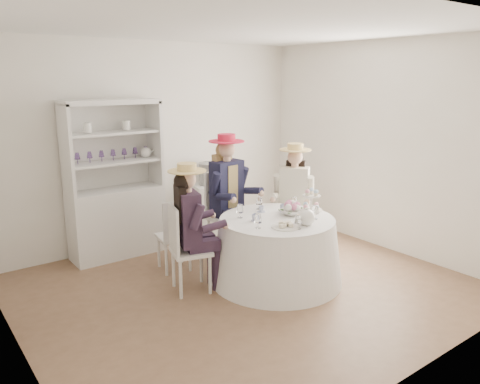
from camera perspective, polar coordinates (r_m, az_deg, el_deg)
ground at (r=5.22m, az=0.67°, el=-11.48°), size 4.50×4.50×0.00m
ceiling at (r=4.74m, az=0.77°, el=19.50°), size 4.50×4.50×0.00m
wall_back at (r=6.48m, az=-10.19°, el=5.79°), size 4.50×0.00×4.50m
wall_front at (r=3.48m, az=21.27°, el=-1.80°), size 4.50×0.00×4.50m
wall_left at (r=3.89m, az=-26.56°, el=-0.74°), size 0.00×4.50×4.50m
wall_right at (r=6.41m, az=16.94°, el=5.32°), size 0.00×4.50×4.50m
tea_table at (r=5.26m, az=4.47°, el=-7.03°), size 1.47×1.47×0.73m
hutch at (r=6.11m, az=-14.91°, el=-1.15°), size 1.22×0.58×1.97m
side_table at (r=6.81m, az=-3.66°, el=-2.08°), size 0.57×0.57×0.74m
hatbox at (r=6.69m, az=-3.72°, el=2.24°), size 0.32×0.32×0.31m
guest_left at (r=4.89m, az=-6.06°, el=-3.46°), size 0.56×0.52×1.39m
guest_mid at (r=5.85m, az=-1.46°, el=0.47°), size 0.57×0.59×1.56m
guest_right at (r=6.03m, az=6.58°, el=0.03°), size 0.61×0.59×1.42m
spare_chair at (r=5.50m, az=-7.91°, el=-4.99°), size 0.42×0.42×0.87m
teacup_a at (r=5.03m, az=1.90°, el=-3.18°), size 0.10×0.10×0.07m
teacup_b at (r=5.36m, az=2.61°, el=-2.14°), size 0.07×0.07×0.06m
teacup_c at (r=5.40m, az=5.38°, el=-1.99°), size 0.11×0.11×0.07m
flower_bowl at (r=5.27m, az=6.20°, el=-2.51°), size 0.25×0.25×0.06m
flower_arrangement at (r=5.27m, az=6.34°, el=-1.70°), size 0.21×0.21×0.08m
table_teapot at (r=4.93m, az=8.09°, el=-3.07°), size 0.26×0.18×0.19m
sandwich_plate at (r=4.84m, az=5.55°, el=-4.14°), size 0.29×0.29×0.06m
cupcake_stand at (r=5.46m, az=8.68°, el=-1.33°), size 0.27×0.27×0.25m
stemware_set at (r=5.12m, az=4.56°, el=-2.41°), size 0.85×0.89×0.15m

